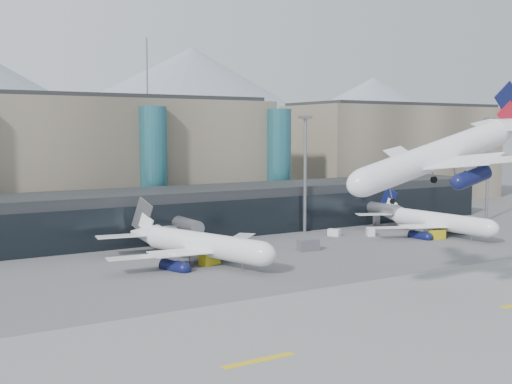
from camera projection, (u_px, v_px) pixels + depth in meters
ground at (328, 299)px, 85.72m from camera, size 900.00×900.00×0.00m
runway_strip at (409, 328)px, 72.91m from camera, size 400.00×40.00×0.04m
runway_markings at (409, 328)px, 72.90m from camera, size 128.00×1.00×0.02m
concourse at (161, 214)px, 134.54m from camera, size 170.00×27.00×10.00m
terminal_main at (6, 161)px, 148.33m from camera, size 130.00×30.00×31.00m
terminal_east at (393, 152)px, 209.67m from camera, size 70.00×30.00×31.00m
teal_towers at (68, 169)px, 139.93m from camera, size 116.40×19.40×46.00m
lightmast_mid at (305, 167)px, 140.67m from camera, size 3.00×1.20×25.60m
lightmast_right at (488, 163)px, 159.39m from camera, size 3.00×1.20×25.60m
hero_jet at (452, 145)px, 83.25m from camera, size 31.48×31.67×10.26m
jet_parked_mid at (189, 236)px, 110.25m from camera, size 33.94×35.93×11.54m
jet_parked_right at (428, 215)px, 139.36m from camera, size 33.32×32.77×10.76m
veh_b at (189, 249)px, 117.59m from camera, size 2.46×2.98×1.48m
veh_c at (308, 245)px, 120.18m from camera, size 4.11×2.55×2.15m
veh_d at (370, 232)px, 137.15m from camera, size 2.91×3.33×1.68m
veh_e at (437, 235)px, 133.02m from camera, size 3.33×2.05×1.82m
veh_g at (334, 233)px, 136.74m from camera, size 2.51×2.91×1.47m
veh_h at (210, 259)px, 107.60m from camera, size 3.95×2.92×1.95m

